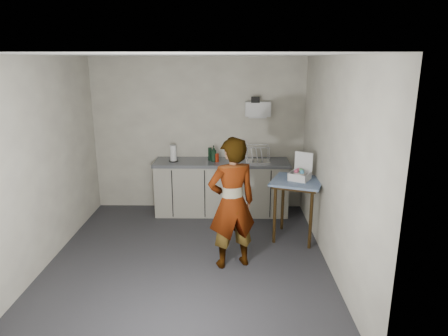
{
  "coord_description": "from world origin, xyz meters",
  "views": [
    {
      "loc": [
        0.55,
        -4.73,
        2.56
      ],
      "look_at": [
        0.46,
        0.45,
        1.13
      ],
      "focal_mm": 32.0,
      "sensor_mm": 36.0,
      "label": 1
    }
  ],
  "objects_px": {
    "soda_can": "(217,158)",
    "soap_bottle": "(214,154)",
    "side_table": "(297,188)",
    "kitchen_counter": "(222,189)",
    "bakery_box": "(300,174)",
    "dark_bottle": "(210,154)",
    "paper_towel": "(173,154)",
    "standing_man": "(232,203)",
    "dish_rack": "(257,158)"
  },
  "relations": [
    {
      "from": "soda_can",
      "to": "soap_bottle",
      "type": "bearing_deg",
      "value": 169.52
    },
    {
      "from": "soda_can",
      "to": "side_table",
      "type": "bearing_deg",
      "value": -39.32
    },
    {
      "from": "kitchen_counter",
      "to": "bakery_box",
      "type": "xyz_separation_m",
      "value": [
        1.14,
        -0.97,
        0.55
      ]
    },
    {
      "from": "soda_can",
      "to": "dark_bottle",
      "type": "relative_size",
      "value": 0.63
    },
    {
      "from": "dark_bottle",
      "to": "bakery_box",
      "type": "relative_size",
      "value": 0.58
    },
    {
      "from": "paper_towel",
      "to": "bakery_box",
      "type": "distance_m",
      "value": 2.15
    },
    {
      "from": "kitchen_counter",
      "to": "soda_can",
      "type": "relative_size",
      "value": 16.37
    },
    {
      "from": "dark_bottle",
      "to": "soap_bottle",
      "type": "bearing_deg",
      "value": -50.77
    },
    {
      "from": "standing_man",
      "to": "paper_towel",
      "type": "bearing_deg",
      "value": -80.96
    },
    {
      "from": "kitchen_counter",
      "to": "dish_rack",
      "type": "distance_m",
      "value": 0.8
    },
    {
      "from": "soda_can",
      "to": "dish_rack",
      "type": "distance_m",
      "value": 0.67
    },
    {
      "from": "kitchen_counter",
      "to": "soap_bottle",
      "type": "bearing_deg",
      "value": -167.96
    },
    {
      "from": "kitchen_counter",
      "to": "paper_towel",
      "type": "distance_m",
      "value": 1.01
    },
    {
      "from": "soap_bottle",
      "to": "kitchen_counter",
      "type": "bearing_deg",
      "value": 12.04
    },
    {
      "from": "kitchen_counter",
      "to": "dish_rack",
      "type": "xyz_separation_m",
      "value": [
        0.59,
        -0.04,
        0.55
      ]
    },
    {
      "from": "soda_can",
      "to": "dark_bottle",
      "type": "height_order",
      "value": "dark_bottle"
    },
    {
      "from": "dish_rack",
      "to": "paper_towel",
      "type": "bearing_deg",
      "value": 179.72
    },
    {
      "from": "side_table",
      "to": "paper_towel",
      "type": "relative_size",
      "value": 3.25
    },
    {
      "from": "dark_bottle",
      "to": "kitchen_counter",
      "type": "bearing_deg",
      "value": -15.41
    },
    {
      "from": "side_table",
      "to": "dark_bottle",
      "type": "height_order",
      "value": "dark_bottle"
    },
    {
      "from": "dark_bottle",
      "to": "dish_rack",
      "type": "height_order",
      "value": "dish_rack"
    },
    {
      "from": "side_table",
      "to": "dish_rack",
      "type": "xyz_separation_m",
      "value": [
        -0.51,
        0.96,
        0.2
      ]
    },
    {
      "from": "soap_bottle",
      "to": "bakery_box",
      "type": "distance_m",
      "value": 1.58
    },
    {
      "from": "soda_can",
      "to": "paper_towel",
      "type": "xyz_separation_m",
      "value": [
        -0.72,
        0.0,
        0.06
      ]
    },
    {
      "from": "soda_can",
      "to": "standing_man",
      "type": "bearing_deg",
      "value": -82.06
    },
    {
      "from": "dark_bottle",
      "to": "side_table",
      "type": "bearing_deg",
      "value": -39.22
    },
    {
      "from": "kitchen_counter",
      "to": "bakery_box",
      "type": "distance_m",
      "value": 1.59
    },
    {
      "from": "dish_rack",
      "to": "standing_man",
      "type": "bearing_deg",
      "value": -103.45
    },
    {
      "from": "standing_man",
      "to": "bakery_box",
      "type": "bearing_deg",
      "value": -158.42
    },
    {
      "from": "bakery_box",
      "to": "paper_towel",
      "type": "bearing_deg",
      "value": -175.86
    },
    {
      "from": "side_table",
      "to": "soap_bottle",
      "type": "xyz_separation_m",
      "value": [
        -1.23,
        0.98,
        0.27
      ]
    },
    {
      "from": "dish_rack",
      "to": "bakery_box",
      "type": "height_order",
      "value": "bakery_box"
    },
    {
      "from": "standing_man",
      "to": "kitchen_counter",
      "type": "bearing_deg",
      "value": -104.2
    },
    {
      "from": "side_table",
      "to": "bakery_box",
      "type": "bearing_deg",
      "value": 65.25
    },
    {
      "from": "paper_towel",
      "to": "dish_rack",
      "type": "distance_m",
      "value": 1.39
    },
    {
      "from": "kitchen_counter",
      "to": "standing_man",
      "type": "relative_size",
      "value": 1.34
    },
    {
      "from": "standing_man",
      "to": "dark_bottle",
      "type": "relative_size",
      "value": 7.7
    },
    {
      "from": "kitchen_counter",
      "to": "soda_can",
      "type": "bearing_deg",
      "value": -155.54
    },
    {
      "from": "soda_can",
      "to": "bakery_box",
      "type": "bearing_deg",
      "value": -37.27
    },
    {
      "from": "side_table",
      "to": "bakery_box",
      "type": "height_order",
      "value": "bakery_box"
    },
    {
      "from": "soda_can",
      "to": "bakery_box",
      "type": "distance_m",
      "value": 1.53
    },
    {
      "from": "kitchen_counter",
      "to": "side_table",
      "type": "height_order",
      "value": "kitchen_counter"
    },
    {
      "from": "standing_man",
      "to": "dish_rack",
      "type": "distance_m",
      "value": 1.83
    },
    {
      "from": "soap_bottle",
      "to": "dark_bottle",
      "type": "distance_m",
      "value": 0.11
    },
    {
      "from": "bakery_box",
      "to": "kitchen_counter",
      "type": "bearing_deg",
      "value": 169.54
    },
    {
      "from": "dish_rack",
      "to": "bakery_box",
      "type": "relative_size",
      "value": 1.05
    },
    {
      "from": "standing_man",
      "to": "paper_towel",
      "type": "distance_m",
      "value": 2.03
    },
    {
      "from": "kitchen_counter",
      "to": "bakery_box",
      "type": "relative_size",
      "value": 5.97
    },
    {
      "from": "soap_bottle",
      "to": "soda_can",
      "type": "relative_size",
      "value": 1.95
    },
    {
      "from": "side_table",
      "to": "bakery_box",
      "type": "distance_m",
      "value": 0.21
    }
  ]
}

